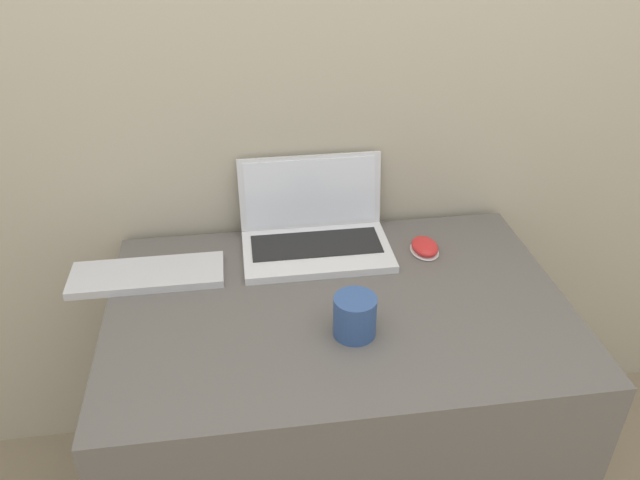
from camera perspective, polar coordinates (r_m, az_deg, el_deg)
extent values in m
cube|color=#BCB299|center=(1.59, -0.48, 18.17)|extent=(7.00, 0.04, 2.50)
cube|color=#5B5651|center=(1.71, 1.48, -15.58)|extent=(1.07, 0.71, 0.74)
cube|color=silver|center=(1.62, -0.28, -1.04)|extent=(0.38, 0.23, 0.02)
cube|color=black|center=(1.62, -0.36, -0.37)|extent=(0.33, 0.12, 0.00)
cube|color=silver|center=(1.67, -0.89, 4.46)|extent=(0.38, 0.04, 0.20)
cube|color=white|center=(1.67, -0.86, 4.39)|extent=(0.35, 0.03, 0.18)
cylinder|color=#33518C|center=(1.34, 3.20, -6.96)|extent=(0.09, 0.09, 0.09)
cylinder|color=black|center=(1.32, 3.25, -5.50)|extent=(0.08, 0.08, 0.01)
ellipsoid|color=white|center=(1.66, 9.52, -0.94)|extent=(0.07, 0.10, 0.01)
ellipsoid|color=red|center=(1.65, 9.56, -0.57)|extent=(0.07, 0.10, 0.03)
cube|color=silver|center=(1.59, -15.51, -3.09)|extent=(0.37, 0.14, 0.02)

